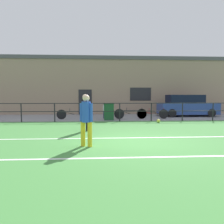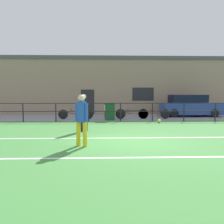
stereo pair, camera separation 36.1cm
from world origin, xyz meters
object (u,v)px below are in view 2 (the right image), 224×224
at_px(player_goalkeeper, 84,110).
at_px(bicycle_parked_0, 132,114).
at_px(soccer_ball_match, 159,121).
at_px(parked_car_red, 189,106).
at_px(bicycle_parked_2, 76,114).
at_px(trash_bin_0, 110,111).
at_px(player_striker, 82,117).
at_px(bicycle_parked_1, 154,114).
at_px(spectator_child, 106,109).

height_order(player_goalkeeper, bicycle_parked_0, player_goalkeeper).
height_order(player_goalkeeper, soccer_ball_match, player_goalkeeper).
distance_m(parked_car_red, bicycle_parked_2, 8.61).
xyz_separation_m(parked_car_red, bicycle_parked_0, (-4.62, -1.75, -0.42)).
bearing_deg(trash_bin_0, bicycle_parked_0, 20.24).
bearing_deg(parked_car_red, bicycle_parked_0, -159.31).
distance_m(player_striker, soccer_ball_match, 7.16).
relative_size(player_striker, soccer_ball_match, 7.84).
relative_size(player_goalkeeper, player_striker, 1.02).
xyz_separation_m(player_goalkeeper, parked_car_red, (7.41, 6.63, -0.16)).
height_order(soccer_ball_match, bicycle_parked_1, bicycle_parked_1).
relative_size(bicycle_parked_0, bicycle_parked_2, 0.95).
distance_m(player_goalkeeper, bicycle_parked_2, 5.02).
bearing_deg(parked_car_red, trash_bin_0, -159.42).
distance_m(player_striker, parked_car_red, 12.03).
xyz_separation_m(bicycle_parked_1, trash_bin_0, (-3.04, -0.55, 0.22)).
height_order(spectator_child, bicycle_parked_2, spectator_child).
xyz_separation_m(player_striker, soccer_ball_match, (3.97, 5.91, -0.83)).
bearing_deg(bicycle_parked_1, bicycle_parked_2, -180.00).
distance_m(soccer_ball_match, bicycle_parked_1, 2.00).
distance_m(soccer_ball_match, trash_bin_0, 3.26).
distance_m(spectator_child, bicycle_parked_2, 2.12).
bearing_deg(bicycle_parked_1, bicycle_parked_0, 180.00).
xyz_separation_m(spectator_child, bicycle_parked_2, (-2.07, -0.33, -0.29)).
bearing_deg(player_striker, player_goalkeeper, 119.87).
bearing_deg(spectator_child, parked_car_red, 175.47).
relative_size(parked_car_red, bicycle_parked_0, 1.96).
distance_m(player_striker, bicycle_parked_2, 8.00).
bearing_deg(trash_bin_0, player_goalkeeper, -106.55).
relative_size(spectator_child, trash_bin_0, 1.01).
bearing_deg(player_goalkeeper, bicycle_parked_0, 20.17).
distance_m(soccer_ball_match, bicycle_parked_0, 2.44).
relative_size(spectator_child, bicycle_parked_0, 0.50).
bearing_deg(parked_car_red, bicycle_parked_1, -150.49).
bearing_deg(bicycle_parked_1, spectator_child, 174.14).
xyz_separation_m(player_goalkeeper, trash_bin_0, (1.29, 4.33, -0.38)).
height_order(player_goalkeeper, bicycle_parked_1, player_goalkeeper).
bearing_deg(soccer_ball_match, trash_bin_0, 153.75).
bearing_deg(parked_car_red, bicycle_parked_2, -168.29).
bearing_deg(bicycle_parked_2, spectator_child, 9.18).
bearing_deg(soccer_ball_match, bicycle_parked_0, 125.07).
height_order(parked_car_red, bicycle_parked_0, parked_car_red).
bearing_deg(trash_bin_0, bicycle_parked_1, 10.32).
xyz_separation_m(spectator_child, trash_bin_0, (0.22, -0.89, -0.07)).
height_order(player_striker, bicycle_parked_0, player_striker).
distance_m(parked_car_red, bicycle_parked_0, 4.96).
xyz_separation_m(soccer_ball_match, trash_bin_0, (-2.89, 1.43, 0.47)).
relative_size(bicycle_parked_2, trash_bin_0, 2.13).
relative_size(player_goalkeeper, soccer_ball_match, 7.96).
bearing_deg(player_striker, bicycle_parked_2, 124.64).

